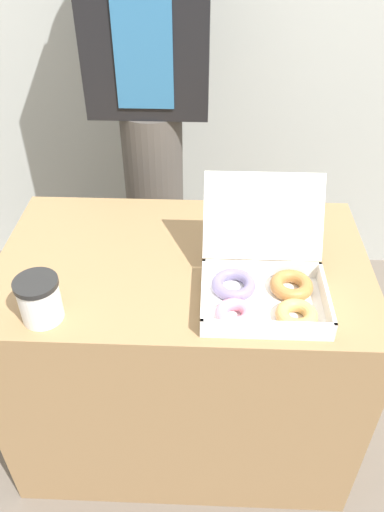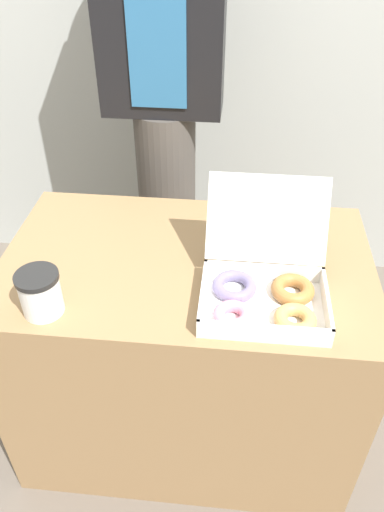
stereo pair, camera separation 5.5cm
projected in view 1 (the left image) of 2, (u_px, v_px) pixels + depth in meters
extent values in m
plane|color=#665B51|center=(185.00, 419.00, 1.76)|extent=(14.00, 14.00, 0.00)
cube|color=#99754C|center=(184.00, 351.00, 1.54)|extent=(0.99, 0.60, 0.72)
cube|color=white|center=(263.00, 305.00, 1.18)|extent=(0.29, 0.21, 0.01)
cube|color=white|center=(203.00, 295.00, 1.17)|extent=(0.01, 0.21, 0.05)
cube|color=white|center=(326.00, 299.00, 1.16)|extent=(0.01, 0.21, 0.05)
cube|color=white|center=(268.00, 329.00, 1.08)|extent=(0.29, 0.01, 0.05)
cube|color=white|center=(261.00, 269.00, 1.24)|extent=(0.29, 0.01, 0.05)
cube|color=white|center=(264.00, 217.00, 1.22)|extent=(0.29, 0.11, 0.19)
torus|color=pink|center=(235.00, 313.00, 1.13)|extent=(0.10, 0.10, 0.03)
torus|color=slate|center=(234.00, 285.00, 1.21)|extent=(0.15, 0.15, 0.03)
torus|color=tan|center=(296.00, 315.00, 1.13)|extent=(0.13, 0.13, 0.03)
torus|color=#A87038|center=(291.00, 286.00, 1.20)|extent=(0.10, 0.10, 0.03)
cylinder|color=white|center=(40.00, 302.00, 1.12)|extent=(0.09, 0.09, 0.10)
cylinder|color=black|center=(35.00, 283.00, 1.09)|extent=(0.10, 0.10, 0.01)
cylinder|color=#4C4742|center=(156.00, 219.00, 1.96)|extent=(0.22, 0.22, 0.89)
cube|color=black|center=(145.00, 20.00, 1.51)|extent=(0.39, 0.18, 0.57)
cube|color=teal|center=(143.00, 48.00, 1.48)|extent=(0.18, 0.01, 0.37)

